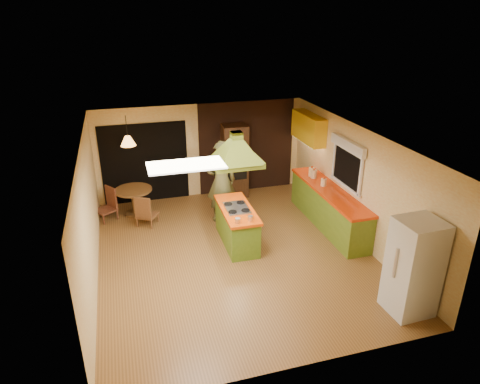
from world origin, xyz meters
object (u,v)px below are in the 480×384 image
object	(u,v)px
man	(221,181)
dining_table	(134,197)
kitchen_island	(237,225)
wall_oven	(235,161)
refrigerator	(414,267)
canister_large	(312,172)

from	to	relation	value
man	dining_table	size ratio (longest dim) A/B	2.21
kitchen_island	man	xyz separation A→B (m)	(-0.05, 1.17, 0.57)
man	wall_oven	bearing A→B (deg)	-120.20
kitchen_island	refrigerator	bearing A→B (deg)	-53.08
man	refrigerator	size ratio (longest dim) A/B	1.17
kitchen_island	canister_large	distance (m)	2.55
kitchen_island	wall_oven	distance (m)	2.67
kitchen_island	man	size ratio (longest dim) A/B	0.83
wall_oven	canister_large	world-z (taller)	wall_oven
canister_large	wall_oven	bearing A→B (deg)	137.41
wall_oven	man	bearing A→B (deg)	-115.11
dining_table	canister_large	distance (m)	4.42
refrigerator	man	bearing A→B (deg)	115.54
kitchen_island	wall_oven	bearing A→B (deg)	76.77
kitchen_island	dining_table	bearing A→B (deg)	136.35
dining_table	canister_large	size ratio (longest dim) A/B	4.17
man	refrigerator	world-z (taller)	man
man	canister_large	bearing A→B (deg)	174.83
refrigerator	dining_table	xyz separation A→B (m)	(-4.21, 5.05, -0.37)
refrigerator	dining_table	distance (m)	6.59
wall_oven	dining_table	size ratio (longest dim) A/B	2.18
kitchen_island	man	world-z (taller)	man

